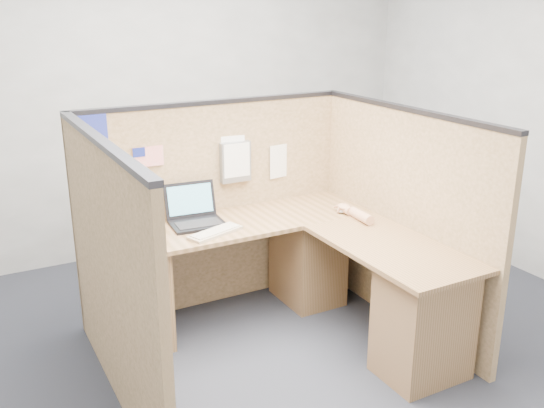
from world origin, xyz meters
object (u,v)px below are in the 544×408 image
l_desk (286,282)px  mouse (343,210)px  laptop (194,214)px  keyboard (215,232)px

l_desk → mouse: (0.59, 0.19, 0.36)m
l_desk → laptop: bearing=130.7°
mouse → l_desk: bearing=-162.1°
l_desk → mouse: size_ratio=18.90×
laptop → keyboard: bearing=-76.5°
laptop → keyboard: size_ratio=0.93×
mouse → keyboard: bearing=177.3°
laptop → mouse: laptop is taller
keyboard → mouse: size_ratio=3.97×
laptop → keyboard: 0.28m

